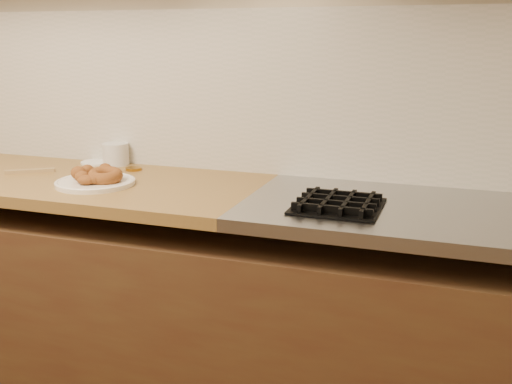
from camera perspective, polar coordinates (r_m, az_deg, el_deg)
wall_back at (r=2.40m, az=-9.35°, el=13.17°), size 4.00×0.02×2.70m
base_cabinet at (r=2.36m, az=-12.02°, el=-11.20°), size 3.60×0.60×0.77m
stovetop at (r=1.88m, az=18.80°, el=-2.30°), size 1.30×0.62×0.04m
backsplash at (r=2.40m, az=-9.34°, el=9.58°), size 3.60×0.02×0.60m
burner_grates at (r=1.79m, az=18.04°, el=-1.98°), size 0.91×0.26×0.03m
donut_plate at (r=2.16m, az=-15.06°, el=0.86°), size 0.27×0.27×0.02m
ring_donut at (r=2.13m, az=-14.18°, el=1.54°), size 0.17×0.17×0.05m
fried_dough_chunks at (r=2.16m, az=-15.64°, el=1.62°), size 0.15×0.19×0.05m
plastic_tub at (r=2.48m, az=-13.22°, el=3.54°), size 0.11×0.11×0.09m
tub_lid at (r=2.53m, az=-14.91°, el=2.75°), size 0.15×0.15×0.01m
brass_jar_lid at (r=2.36m, az=-11.57°, el=2.18°), size 0.08×0.08×0.01m
wooden_utensil at (r=2.43m, az=-20.72°, el=1.88°), size 0.16×0.12×0.01m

